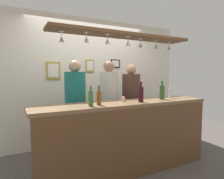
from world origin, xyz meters
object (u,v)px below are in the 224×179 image
bottle_beer_amber_tall (99,97)px  person_left_teal_shirt (75,101)px  picture_frame_upper_small (115,64)px  picture_frame_crest (90,66)px  person_right_brown_shirt (131,99)px  bottle_soda_clear (170,92)px  bottle_champagne_green (162,92)px  picture_frame_caricature (53,71)px  bottle_beer_green_import (91,98)px  bottle_wine_dark_red (141,94)px  cupcake (123,99)px  person_middle_white_patterned_shirt (109,99)px

bottle_beer_amber_tall → person_left_teal_shirt: bearing=98.6°
picture_frame_upper_small → picture_frame_crest: 0.61m
person_right_brown_shirt → picture_frame_crest: picture_frame_crest is taller
bottle_soda_clear → bottle_beer_amber_tall: 1.41m
bottle_champagne_green → picture_frame_crest: (-0.71, 1.41, 0.46)m
picture_frame_caricature → bottle_beer_green_import: bearing=-83.2°
person_right_brown_shirt → bottle_wine_dark_red: bearing=-113.0°
person_right_brown_shirt → picture_frame_upper_small: picture_frame_upper_small is taller
person_left_teal_shirt → bottle_champagne_green: 1.42m
bottle_soda_clear → picture_frame_upper_small: picture_frame_upper_small is taller
person_right_brown_shirt → bottle_champagne_green: 0.70m
picture_frame_crest → picture_frame_caricature: bearing=180.0°
cupcake → picture_frame_crest: 1.46m
bottle_champagne_green → person_right_brown_shirt: bearing=104.2°
person_left_teal_shirt → picture_frame_caricature: 0.92m
picture_frame_upper_small → picture_frame_crest: picture_frame_upper_small is taller
bottle_champagne_green → picture_frame_caricature: 2.05m
bottle_beer_amber_tall → person_right_brown_shirt: bearing=36.3°
person_right_brown_shirt → person_left_teal_shirt: bearing=-180.0°
person_right_brown_shirt → bottle_champagne_green: size_ratio=5.43×
bottle_soda_clear → picture_frame_upper_small: bearing=105.3°
picture_frame_crest → person_left_teal_shirt: bearing=-126.2°
picture_frame_crest → picture_frame_caricature: 0.75m
bottle_champagne_green → picture_frame_upper_small: size_ratio=1.36×
bottle_soda_clear → person_left_teal_shirt: bearing=159.1°
bottle_champagne_green → picture_frame_upper_small: picture_frame_upper_small is taller
bottle_soda_clear → picture_frame_upper_small: size_ratio=1.05×
bottle_beer_green_import → bottle_champagne_green: bottle_champagne_green is taller
person_left_teal_shirt → bottle_beer_green_import: person_left_teal_shirt is taller
person_left_teal_shirt → bottle_wine_dark_red: (0.76, -0.76, 0.15)m
person_left_teal_shirt → picture_frame_upper_small: bearing=32.9°
cupcake → bottle_beer_amber_tall: bearing=-166.0°
person_middle_white_patterned_shirt → bottle_wine_dark_red: (0.15, -0.76, 0.15)m
bottle_soda_clear → bottle_wine_dark_red: bottle_wine_dark_red is taller
person_middle_white_patterned_shirt → bottle_champagne_green: person_middle_white_patterned_shirt is taller
bottle_wine_dark_red → picture_frame_upper_small: picture_frame_upper_small is taller
bottle_soda_clear → bottle_wine_dark_red: (-0.75, -0.18, 0.03)m
bottle_soda_clear → picture_frame_crest: bearing=126.2°
cupcake → bottle_beer_green_import: bearing=-165.5°
bottle_champagne_green → cupcake: (-0.70, 0.05, -0.08)m
person_right_brown_shirt → bottle_beer_green_import: size_ratio=6.27×
cupcake → picture_frame_caricature: 1.61m
bottle_beer_amber_tall → picture_frame_upper_small: (1.04, 1.46, 0.54)m
picture_frame_upper_small → bottle_champagne_green: bearing=-85.9°
person_middle_white_patterned_shirt → bottle_beer_green_import: person_middle_white_patterned_shirt is taller
person_left_teal_shirt → bottle_soda_clear: 1.62m
bottle_wine_dark_red → picture_frame_upper_small: 1.64m
picture_frame_upper_small → picture_frame_caricature: (-1.35, 0.00, -0.17)m
person_left_teal_shirt → bottle_wine_dark_red: 1.08m
cupcake → picture_frame_crest: (-0.01, 1.35, 0.55)m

